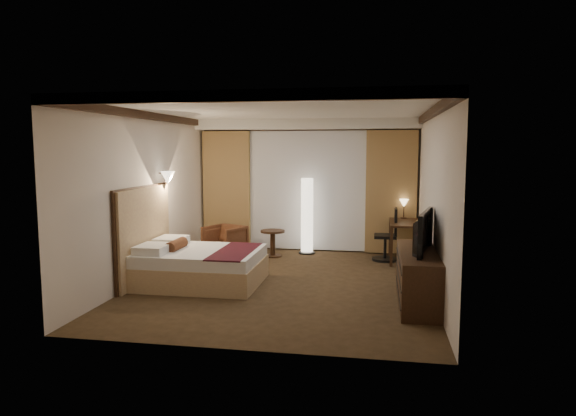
% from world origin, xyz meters
% --- Properties ---
extents(floor, '(4.50, 5.50, 0.01)m').
position_xyz_m(floor, '(0.00, 0.00, 0.00)').
color(floor, '#332413').
rests_on(floor, ground).
extents(ceiling, '(4.50, 5.50, 0.01)m').
position_xyz_m(ceiling, '(0.00, 0.00, 2.70)').
color(ceiling, white).
rests_on(ceiling, back_wall).
extents(back_wall, '(4.50, 0.02, 2.70)m').
position_xyz_m(back_wall, '(0.00, 2.75, 1.35)').
color(back_wall, beige).
rests_on(back_wall, floor).
extents(left_wall, '(0.02, 5.50, 2.70)m').
position_xyz_m(left_wall, '(-2.25, 0.00, 1.35)').
color(left_wall, beige).
rests_on(left_wall, floor).
extents(right_wall, '(0.02, 5.50, 2.70)m').
position_xyz_m(right_wall, '(2.25, 0.00, 1.35)').
color(right_wall, beige).
rests_on(right_wall, floor).
extents(crown_molding, '(4.50, 5.50, 0.12)m').
position_xyz_m(crown_molding, '(0.00, 0.00, 2.64)').
color(crown_molding, black).
rests_on(crown_molding, ceiling).
extents(soffit, '(4.50, 0.50, 0.20)m').
position_xyz_m(soffit, '(0.00, 2.50, 2.60)').
color(soffit, white).
rests_on(soffit, ceiling).
extents(curtain_sheer, '(2.48, 0.04, 2.45)m').
position_xyz_m(curtain_sheer, '(0.00, 2.67, 1.25)').
color(curtain_sheer, silver).
rests_on(curtain_sheer, back_wall).
extents(curtain_left_drape, '(1.00, 0.14, 2.45)m').
position_xyz_m(curtain_left_drape, '(-1.70, 2.61, 1.25)').
color(curtain_left_drape, '#AE7C4F').
rests_on(curtain_left_drape, back_wall).
extents(curtain_right_drape, '(1.00, 0.14, 2.45)m').
position_xyz_m(curtain_right_drape, '(1.70, 2.61, 1.25)').
color(curtain_right_drape, '#AE7C4F').
rests_on(curtain_right_drape, back_wall).
extents(wall_sconce, '(0.24, 0.24, 0.24)m').
position_xyz_m(wall_sconce, '(-2.09, 0.46, 1.62)').
color(wall_sconce, white).
rests_on(wall_sconce, left_wall).
extents(bed, '(1.85, 1.44, 0.54)m').
position_xyz_m(bed, '(-1.27, -0.27, 0.27)').
color(bed, white).
rests_on(bed, floor).
extents(headboard, '(0.12, 1.74, 1.50)m').
position_xyz_m(headboard, '(-2.20, -0.27, 0.75)').
color(headboard, tan).
rests_on(headboard, floor).
extents(armchair, '(0.86, 0.84, 0.68)m').
position_xyz_m(armchair, '(-1.50, 1.76, 0.34)').
color(armchair, '#482715').
rests_on(armchair, floor).
extents(side_table, '(0.48, 0.48, 0.52)m').
position_xyz_m(side_table, '(-0.58, 1.94, 0.26)').
color(side_table, black).
rests_on(side_table, floor).
extents(floor_lamp, '(0.32, 0.32, 1.54)m').
position_xyz_m(floor_lamp, '(0.05, 2.35, 0.77)').
color(floor_lamp, white).
rests_on(floor_lamp, floor).
extents(desk, '(0.55, 1.18, 0.75)m').
position_xyz_m(desk, '(1.95, 2.01, 0.38)').
color(desk, black).
rests_on(desk, floor).
extents(desk_lamp, '(0.18, 0.18, 0.34)m').
position_xyz_m(desk_lamp, '(1.95, 2.45, 0.92)').
color(desk_lamp, '#FFD899').
rests_on(desk_lamp, desk).
extents(office_chair, '(0.49, 0.49, 1.01)m').
position_xyz_m(office_chair, '(1.60, 1.96, 0.50)').
color(office_chair, black).
rests_on(office_chair, floor).
extents(dresser, '(0.50, 1.85, 0.72)m').
position_xyz_m(dresser, '(2.00, -0.70, 0.36)').
color(dresser, black).
rests_on(dresser, floor).
extents(television, '(0.91, 1.29, 0.15)m').
position_xyz_m(television, '(1.97, -0.70, 1.06)').
color(television, black).
rests_on(television, dresser).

